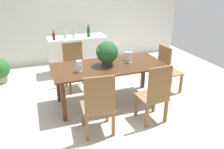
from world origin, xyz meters
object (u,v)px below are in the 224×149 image
wine_bottle_amber (88,32)px  potted_plant_floor (0,70)px  wine_glass (111,53)px  wine_bottle_clear (65,34)px  wine_bottle_green (73,33)px  flower_centerpiece (107,53)px  crystal_vase_center_near (127,55)px  chair_near_left (99,103)px  crystal_vase_right (130,57)px  chair_near_right (156,93)px  crystal_vase_left (79,65)px  wine_bottle_dark (54,36)px  kitchen_counter (78,55)px  chair_foot_end (167,68)px  chair_far_left (74,64)px  dining_table (109,70)px

wine_bottle_amber → potted_plant_floor: 2.23m
wine_glass → wine_bottle_clear: bearing=115.8°
wine_bottle_green → wine_bottle_amber: 0.37m
wine_bottle_clear → flower_centerpiece: bearing=-74.2°
crystal_vase_center_near → wine_bottle_clear: bearing=121.4°
crystal_vase_center_near → potted_plant_floor: (-2.49, 1.54, -0.55)m
chair_near_left → crystal_vase_right: (0.89, 0.92, 0.34)m
chair_near_left → potted_plant_floor: chair_near_left is taller
chair_near_right → wine_bottle_clear: (-0.99, 2.65, 0.47)m
crystal_vase_left → wine_bottle_green: size_ratio=0.70×
flower_centerpiece → wine_bottle_amber: size_ratio=1.49×
crystal_vase_center_near → wine_bottle_dark: wine_bottle_dark is taller
crystal_vase_right → wine_bottle_clear: (-0.93, 1.73, 0.13)m
crystal_vase_right → chair_near_right: bearing=-86.5°
wine_bottle_amber → wine_bottle_dark: (-0.84, -0.03, -0.04)m
wine_bottle_clear → crystal_vase_left: bearing=-91.8°
chair_near_right → potted_plant_floor: (-2.53, 2.63, -0.24)m
wine_glass → kitchen_counter: wine_glass is taller
kitchen_counter → crystal_vase_center_near: bearing=-68.1°
chair_foot_end → crystal_vase_left: (-1.84, -0.13, 0.34)m
crystal_vase_left → wine_bottle_clear: size_ratio=0.76×
chair_far_left → potted_plant_floor: chair_far_left is taller
chair_foot_end → flower_centerpiece: flower_centerpiece is taller
chair_near_left → chair_near_right: bearing=-175.0°
dining_table → kitchen_counter: bearing=96.9°
crystal_vase_left → wine_bottle_amber: bearing=70.9°
crystal_vase_center_near → wine_bottle_green: size_ratio=0.55×
chair_near_right → wine_bottle_amber: wine_bottle_amber is taller
kitchen_counter → wine_bottle_green: bearing=-139.2°
kitchen_counter → wine_bottle_green: 0.59m
dining_table → wine_bottle_dark: (-0.79, 1.65, 0.34)m
chair_far_left → potted_plant_floor: size_ratio=1.72×
crystal_vase_left → wine_bottle_dark: wine_bottle_dark is taller
crystal_vase_center_near → wine_bottle_dark: bearing=129.6°
chair_near_left → kitchen_counter: 2.73m
dining_table → crystal_vase_center_near: 0.50m
flower_centerpiece → wine_bottle_dark: (-0.76, 1.64, -0.00)m
chair_near_left → wine_bottle_dark: 2.63m
wine_bottle_green → flower_centerpiece: bearing=-80.6°
wine_glass → wine_bottle_amber: size_ratio=0.52×
crystal_vase_right → chair_foot_end: bearing=-0.5°
chair_near_right → wine_bottle_amber: size_ratio=3.34×
chair_near_left → wine_bottle_dark: size_ratio=4.34×
crystal_vase_center_near → kitchen_counter: 1.79m
crystal_vase_right → chair_far_left: bearing=134.1°
kitchen_counter → crystal_vase_left: bearing=-100.5°
chair_far_left → kitchen_counter: bearing=69.9°
wine_bottle_clear → potted_plant_floor: (-1.54, -0.02, -0.71)m
wine_glass → potted_plant_floor: 2.67m
crystal_vase_left → wine_bottle_green: (0.27, 1.85, 0.15)m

